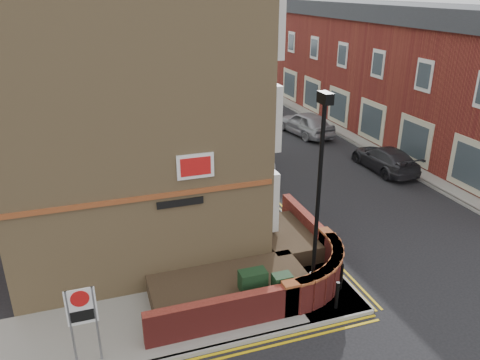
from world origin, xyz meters
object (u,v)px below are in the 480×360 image
lamppost (318,200)px  silver_car_near (252,154)px  utility_cabinet_large (253,289)px  zone_sign (82,313)px

lamppost → silver_car_near: 11.83m
silver_car_near → lamppost: bearing=-91.9°
utility_cabinet_large → silver_car_near: 11.94m
utility_cabinet_large → zone_sign: 4.86m
zone_sign → utility_cabinet_large: bearing=9.7°
lamppost → utility_cabinet_large: bearing=177.0°
utility_cabinet_large → silver_car_near: size_ratio=0.27×
lamppost → utility_cabinet_large: lamppost is taller
zone_sign → silver_car_near: zone_sign is taller
zone_sign → silver_car_near: size_ratio=0.50×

